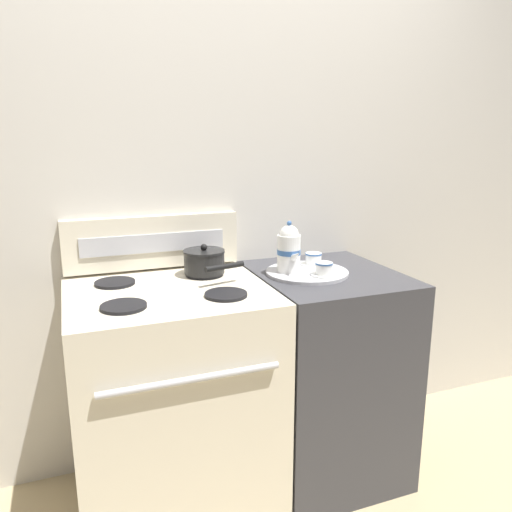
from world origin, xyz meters
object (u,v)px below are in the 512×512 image
saucepan (205,261)px  serving_tray (307,272)px  teacup_right (324,269)px  creamer_jug (291,259)px  teapot (289,249)px  teacup_left (313,259)px  stove (173,399)px

saucepan → serving_tray: bearing=-17.7°
teacup_right → creamer_jug: creamer_jug is taller
saucepan → serving_tray: size_ratio=0.80×
teapot → serving_tray: bearing=-10.9°
teapot → teacup_left: bearing=22.3°
stove → teacup_left: (0.66, 0.09, 0.50)m
teacup_right → creamer_jug: size_ratio=1.61×
teacup_left → creamer_jug: (-0.10, 0.02, 0.01)m
serving_tray → creamer_jug: (-0.03, 0.09, 0.04)m
stove → teacup_right: teacup_right is taller
teapot → teacup_right: bearing=-43.6°
creamer_jug → saucepan: bearing=174.7°
teapot → teacup_right: size_ratio=1.99×
teacup_right → serving_tray: bearing=109.2°
teacup_right → teapot: bearing=136.4°
teapot → creamer_jug: 0.11m
stove → serving_tray: serving_tray is taller
saucepan → teacup_right: size_ratio=2.58×
stove → teapot: teapot is taller
teapot → teacup_left: teapot is taller
serving_tray → teacup_left: teacup_left is taller
saucepan → teacup_left: size_ratio=2.58×
serving_tray → teacup_right: bearing=-70.8°
stove → teapot: (0.51, 0.03, 0.57)m
teapot → teacup_right: teapot is taller
teacup_right → teacup_left: bearing=77.2°
teapot → creamer_jug: size_ratio=3.21×
teapot → creamer_jug: bearing=58.4°
stove → creamer_jug: (0.56, 0.11, 0.50)m
serving_tray → teapot: teapot is taller
teacup_right → creamer_jug: bearing=108.0°
stove → teacup_left: 0.83m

